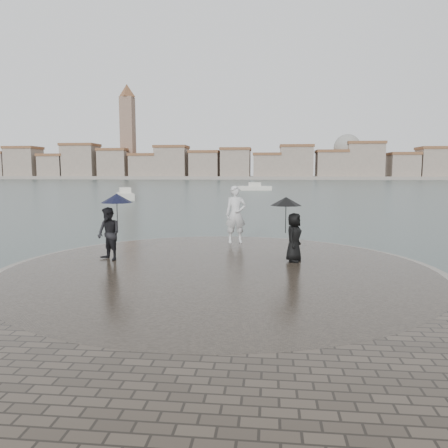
# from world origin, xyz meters

# --- Properties ---
(ground) EXTENTS (400.00, 400.00, 0.00)m
(ground) POSITION_xyz_m (0.00, 0.00, 0.00)
(ground) COLOR #2B3835
(ground) RESTS_ON ground
(kerb_ring) EXTENTS (12.50, 12.50, 0.32)m
(kerb_ring) POSITION_xyz_m (0.00, 3.50, 0.16)
(kerb_ring) COLOR gray
(kerb_ring) RESTS_ON ground
(quay_tip) EXTENTS (11.90, 11.90, 0.36)m
(quay_tip) POSITION_xyz_m (0.00, 3.50, 0.18)
(quay_tip) COLOR #2D261E
(quay_tip) RESTS_ON ground
(statue) EXTENTS (0.89, 0.68, 2.18)m
(statue) POSITION_xyz_m (0.12, 7.90, 1.45)
(statue) COLOR silver
(statue) RESTS_ON quay_tip
(visitor_left) EXTENTS (1.23, 1.06, 2.04)m
(visitor_left) POSITION_xyz_m (-3.43, 4.24, 1.44)
(visitor_left) COLOR black
(visitor_left) RESTS_ON quay_tip
(visitor_right) EXTENTS (1.08, 1.01, 1.95)m
(visitor_right) POSITION_xyz_m (2.06, 4.60, 1.46)
(visitor_right) COLOR black
(visitor_right) RESTS_ON quay_tip
(far_skyline) EXTENTS (260.00, 20.00, 37.00)m
(far_skyline) POSITION_xyz_m (-6.29, 160.71, 5.61)
(far_skyline) COLOR gray
(far_skyline) RESTS_ON ground
(boats) EXTENTS (18.08, 27.98, 1.50)m
(boats) POSITION_xyz_m (-7.87, 50.46, 0.38)
(boats) COLOR beige
(boats) RESTS_ON ground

